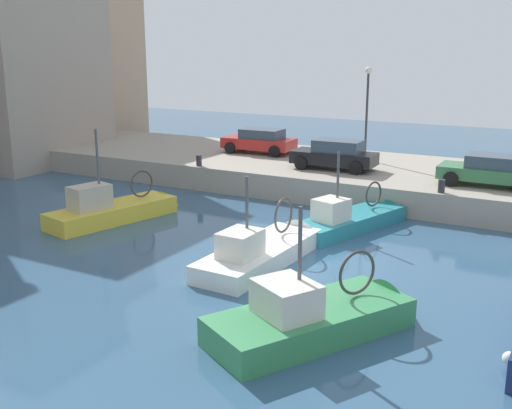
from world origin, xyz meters
TOP-DOWN VIEW (x-y plane):
  - water_surface at (0.00, 0.00)m, footprint 80.00×80.00m
  - quay_wall at (11.50, 0.00)m, footprint 9.00×56.00m
  - fishing_boat_green at (-4.55, -1.83)m, footprint 6.27×4.63m
  - fishing_boat_teal at (4.69, 0.73)m, footprint 6.54×3.30m
  - fishing_boat_white at (-0.44, 1.99)m, footprint 6.55×2.27m
  - fishing_boat_yellow at (1.00, 9.77)m, footprint 6.53×3.02m
  - parked_car_red at (12.18, 9.18)m, footprint 2.04×4.10m
  - parked_car_black at (9.85, 3.70)m, footprint 1.99×4.14m
  - parked_car_green at (9.63, -3.55)m, footprint 2.03×4.19m
  - mooring_bollard_mid at (7.35, -2.00)m, footprint 0.28×0.28m
  - mooring_bollard_north at (7.35, 10.00)m, footprint 0.28×0.28m
  - quay_streetlamp at (13.00, 3.28)m, footprint 0.36×0.36m
  - waterfront_building_east_mid at (16.12, 27.12)m, footprint 9.96×6.38m
  - waterfront_building_east at (8.49, 24.25)m, footprint 8.59×8.63m

SIDE VIEW (x-z plane):
  - water_surface at x=0.00m, z-range 0.00..0.00m
  - fishing_boat_white at x=-0.44m, z-range -1.87..2.08m
  - fishing_boat_teal at x=4.69m, z-range -1.85..2.07m
  - fishing_boat_green at x=-4.55m, z-range -2.05..2.28m
  - fishing_boat_yellow at x=1.00m, z-range -2.19..2.47m
  - quay_wall at x=11.50m, z-range 0.00..1.20m
  - mooring_bollard_mid at x=7.35m, z-range 1.20..1.75m
  - mooring_bollard_north at x=7.35m, z-range 1.20..1.75m
  - parked_car_green at x=9.63m, z-range 1.22..2.57m
  - parked_car_red at x=12.18m, z-range 1.22..2.59m
  - parked_car_black at x=9.85m, z-range 1.21..2.66m
  - quay_streetlamp at x=13.00m, z-range 2.04..6.87m
  - waterfront_building_east_mid at x=16.12m, z-range 0.02..12.95m
  - waterfront_building_east at x=8.49m, z-range 0.02..13.41m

